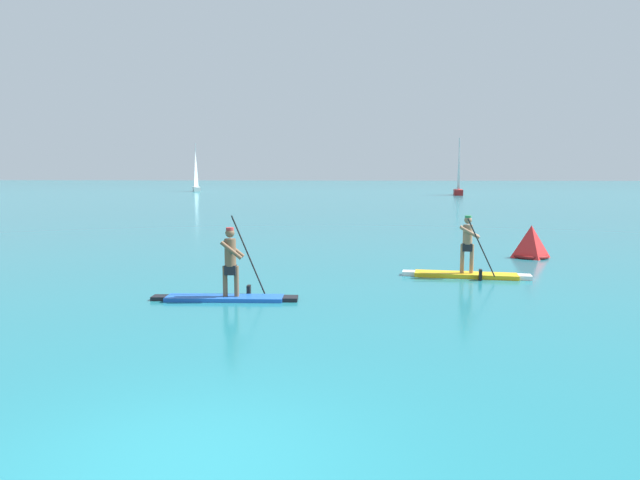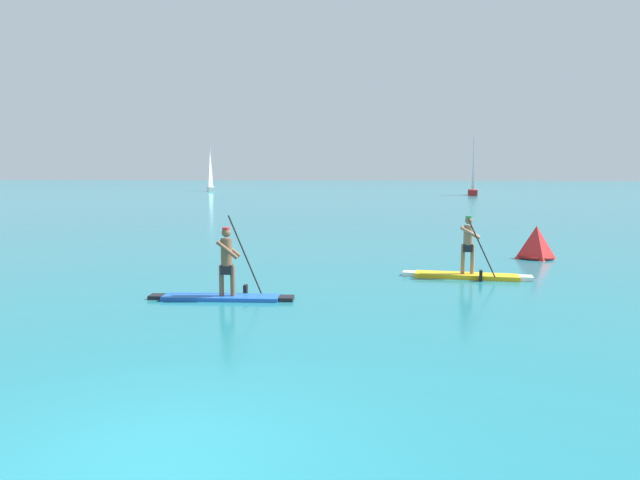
{
  "view_description": "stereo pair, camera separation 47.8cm",
  "coord_description": "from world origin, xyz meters",
  "px_view_note": "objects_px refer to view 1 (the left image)",
  "views": [
    {
      "loc": [
        1.84,
        -5.25,
        2.91
      ],
      "look_at": [
        0.39,
        10.98,
        1.01
      ],
      "focal_mm": 32.23,
      "sensor_mm": 36.0,
      "label": 1
    },
    {
      "loc": [
        2.32,
        -5.2,
        2.91
      ],
      "look_at": [
        0.39,
        10.98,
        1.01
      ],
      "focal_mm": 32.23,
      "sensor_mm": 36.0,
      "label": 2
    }
  ],
  "objects_px": {
    "sailboat_left_horizon": "(196,184)",
    "sailboat_right_horizon": "(458,187)",
    "paddleboarder_far_right": "(467,266)",
    "paddleboarder_mid_center": "(228,283)",
    "race_marker_buoy": "(531,243)"
  },
  "relations": [
    {
      "from": "race_marker_buoy",
      "to": "sailboat_left_horizon",
      "type": "bearing_deg",
      "value": 115.6
    },
    {
      "from": "paddleboarder_far_right",
      "to": "sailboat_left_horizon",
      "type": "distance_m",
      "value": 80.13
    },
    {
      "from": "race_marker_buoy",
      "to": "sailboat_right_horizon",
      "type": "xyz_separation_m",
      "value": [
        6.0,
        57.68,
        0.6
      ]
    },
    {
      "from": "paddleboarder_far_right",
      "to": "sailboat_right_horizon",
      "type": "distance_m",
      "value": 62.36
    },
    {
      "from": "paddleboarder_mid_center",
      "to": "sailboat_left_horizon",
      "type": "xyz_separation_m",
      "value": [
        -24.73,
        77.48,
        0.85
      ]
    },
    {
      "from": "paddleboarder_far_right",
      "to": "paddleboarder_mid_center",
      "type": "bearing_deg",
      "value": -143.21
    },
    {
      "from": "race_marker_buoy",
      "to": "sailboat_left_horizon",
      "type": "relative_size",
      "value": 0.16
    },
    {
      "from": "paddleboarder_mid_center",
      "to": "sailboat_left_horizon",
      "type": "relative_size",
      "value": 0.44
    },
    {
      "from": "sailboat_left_horizon",
      "to": "sailboat_right_horizon",
      "type": "relative_size",
      "value": 1.01
    },
    {
      "from": "race_marker_buoy",
      "to": "sailboat_left_horizon",
      "type": "distance_m",
      "value": 77.58
    },
    {
      "from": "sailboat_left_horizon",
      "to": "paddleboarder_far_right",
      "type": "bearing_deg",
      "value": 2.15
    },
    {
      "from": "paddleboarder_mid_center",
      "to": "sailboat_left_horizon",
      "type": "height_order",
      "value": "sailboat_left_horizon"
    },
    {
      "from": "sailboat_right_horizon",
      "to": "sailboat_left_horizon",
      "type": "bearing_deg",
      "value": -101.11
    },
    {
      "from": "paddleboarder_far_right",
      "to": "sailboat_left_horizon",
      "type": "bearing_deg",
      "value": 119.15
    },
    {
      "from": "paddleboarder_far_right",
      "to": "sailboat_right_horizon",
      "type": "bearing_deg",
      "value": 88.49
    }
  ]
}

